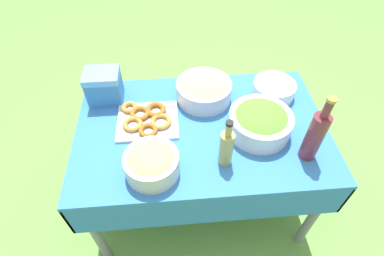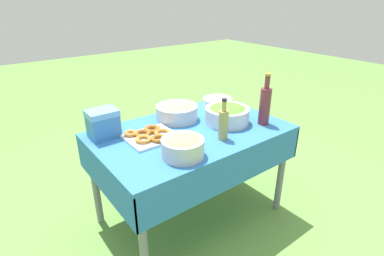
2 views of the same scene
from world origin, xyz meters
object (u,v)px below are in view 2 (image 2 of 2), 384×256
Objects in this scene: plate_stack at (217,103)px; cooler_box at (103,124)px; salad_bowl at (227,114)px; donut_platter at (150,135)px; bread_bowl at (183,146)px; olive_oil_bottle at (223,123)px; pasta_bowl at (177,111)px; wine_bottle at (265,105)px.

plate_stack is 0.95m from cooler_box.
cooler_box is at bearing 158.70° from salad_bowl.
donut_platter is (-0.57, 0.11, -0.05)m from salad_bowl.
bread_bowl is (-0.69, -0.47, 0.03)m from plate_stack.
pasta_bowl is at bearing 96.43° from olive_oil_bottle.
salad_bowl reaches higher than donut_platter.
plate_stack is (0.15, 0.27, -0.03)m from salad_bowl.
wine_bottle reaches higher than bread_bowl.
wine_bottle is at bearing -41.19° from salad_bowl.
pasta_bowl is 1.13× the size of olive_oil_bottle.
olive_oil_bottle is (0.05, -0.45, 0.04)m from pasta_bowl.
wine_bottle is at bearing 2.53° from bread_bowl.
wine_bottle is 1.11m from cooler_box.
bread_bowl is at bearing -177.47° from wine_bottle.
donut_platter is at bearing 159.56° from wine_bottle.
donut_platter is at bearing 95.74° from bread_bowl.
pasta_bowl is 0.40m from plate_stack.
wine_bottle reaches higher than salad_bowl.
pasta_bowl is at bearing 26.20° from donut_platter.
olive_oil_bottle is (-0.35, -0.45, 0.06)m from plate_stack.
plate_stack is 0.57m from olive_oil_bottle.
donut_platter is 0.83m from wine_bottle.
donut_platter is at bearing -153.80° from pasta_bowl.
salad_bowl is 0.27m from olive_oil_bottle.
donut_platter is 0.31m from cooler_box.
salad_bowl is 1.70× the size of cooler_box.
cooler_box is (-0.55, 0.04, 0.03)m from pasta_bowl.
plate_stack is 0.95× the size of bread_bowl.
salad_bowl is 0.58m from bread_bowl.
salad_bowl is at bearing -47.04° from pasta_bowl.
salad_bowl reaches higher than bread_bowl.
donut_platter is 0.32m from bread_bowl.
salad_bowl is 0.31m from plate_stack.
wine_bottle reaches higher than cooler_box.
bread_bowl is 0.58m from cooler_box.
bread_bowl reaches higher than donut_platter.
wine_bottle is (0.20, -0.17, 0.08)m from salad_bowl.
wine_bottle is 1.48× the size of bread_bowl.
plate_stack is 1.27× the size of cooler_box.
wine_bottle is (0.77, -0.29, 0.13)m from donut_platter.
cooler_box reaches higher than plate_stack.
cooler_box reaches higher than donut_platter.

